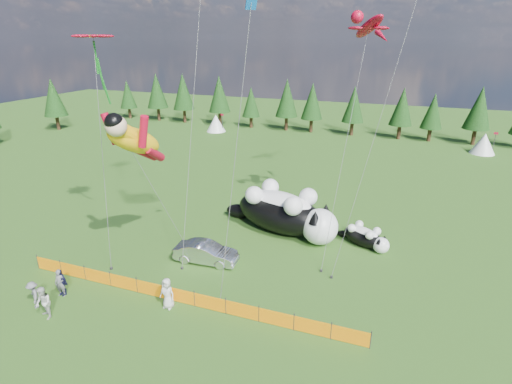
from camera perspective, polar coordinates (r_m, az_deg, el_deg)
ground at (r=27.29m, az=-7.55°, el=-11.87°), size 160.00×160.00×0.00m
safety_fence at (r=24.87m, az=-10.86°, el=-14.35°), size 22.06×0.06×1.10m
tree_line at (r=66.89m, az=10.47°, el=11.58°), size 90.00×4.00×8.00m
festival_tents at (r=61.55m, az=19.65°, el=7.41°), size 50.00×3.20×2.80m
cat_large at (r=32.04m, az=4.09°, el=-2.81°), size 10.24×5.75×3.78m
cat_small at (r=31.40m, az=15.35°, el=-6.18°), size 4.13×2.98×1.62m
car at (r=28.47m, az=-7.17°, el=-8.59°), size 4.60×1.90×1.48m
spectator_a at (r=27.55m, az=-26.20°, el=-11.59°), size 0.71×0.52×1.78m
spectator_b at (r=25.94m, az=-28.10°, el=-13.84°), size 1.11×0.93×1.98m
spectator_c at (r=27.62m, az=-26.03°, el=-11.51°), size 1.10×0.69×1.75m
spectator_d at (r=27.22m, az=-29.20°, el=-12.70°), size 1.22×1.09×1.69m
spectator_e at (r=24.39m, az=-12.57°, el=-13.95°), size 0.99×0.68×1.94m
superhero_kite at (r=26.68m, az=-16.97°, el=7.10°), size 5.37×5.74×11.28m
gecko_kite at (r=31.99m, az=15.84°, el=21.76°), size 5.29×11.79×17.63m
flower_kite at (r=29.76m, az=-22.23°, el=19.58°), size 3.72×5.39×15.38m
diamond_kite_a at (r=30.53m, az=-8.03°, el=24.83°), size 1.55×7.71×19.24m
diamond_kite_c at (r=21.28m, az=-0.92°, el=23.39°), size 1.69×2.89×17.19m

